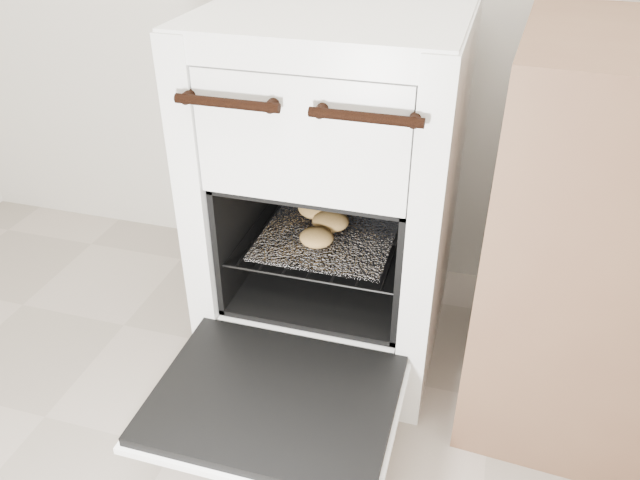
% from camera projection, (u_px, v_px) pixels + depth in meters
% --- Properties ---
extents(stove, '(0.55, 0.62, 0.85)m').
position_uv_depth(stove, '(335.00, 196.00, 1.51)').
color(stove, white).
rests_on(stove, ground).
extents(oven_door, '(0.50, 0.39, 0.03)m').
position_uv_depth(oven_door, '(274.00, 401.00, 1.25)').
color(oven_door, black).
rests_on(oven_door, stove).
extents(oven_rack, '(0.40, 0.39, 0.01)m').
position_uv_depth(oven_rack, '(328.00, 237.00, 1.51)').
color(oven_rack, black).
rests_on(oven_rack, stove).
extents(foil_sheet, '(0.31, 0.28, 0.01)m').
position_uv_depth(foil_sheet, '(326.00, 239.00, 1.49)').
color(foil_sheet, white).
rests_on(foil_sheet, oven_rack).
extents(baked_rolls, '(0.15, 0.24, 0.05)m').
position_uv_depth(baked_rolls, '(322.00, 218.00, 1.52)').
color(baked_rolls, tan).
rests_on(baked_rolls, foil_sheet).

